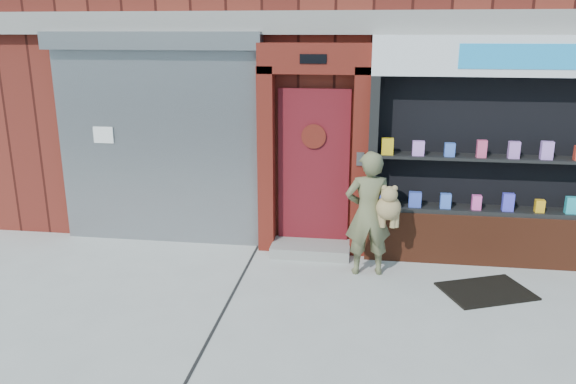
# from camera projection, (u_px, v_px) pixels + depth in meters

# --- Properties ---
(ground) EXTENTS (80.00, 80.00, 0.00)m
(ground) POSITION_uv_depth(u_px,v_px,m) (362.00, 315.00, 6.24)
(ground) COLOR #9E9E99
(ground) RESTS_ON ground
(shutter_bay) EXTENTS (3.10, 0.30, 3.04)m
(shutter_bay) POSITION_uv_depth(u_px,v_px,m) (157.00, 128.00, 8.01)
(shutter_bay) COLOR gray
(shutter_bay) RESTS_ON ground
(red_door_bay) EXTENTS (1.52, 0.58, 2.90)m
(red_door_bay) POSITION_uv_depth(u_px,v_px,m) (313.00, 151.00, 7.71)
(red_door_bay) COLOR #5B160F
(red_door_bay) RESTS_ON ground
(pharmacy_bay) EXTENTS (3.50, 0.41, 3.00)m
(pharmacy_bay) POSITION_uv_depth(u_px,v_px,m) (502.00, 164.00, 7.35)
(pharmacy_bay) COLOR #5B2715
(pharmacy_bay) RESTS_ON ground
(woman) EXTENTS (0.73, 0.48, 1.62)m
(woman) POSITION_uv_depth(u_px,v_px,m) (370.00, 213.00, 7.11)
(woman) COLOR #616341
(woman) RESTS_ON ground
(doormat) EXTENTS (1.21, 1.05, 0.03)m
(doormat) POSITION_uv_depth(u_px,v_px,m) (486.00, 291.00, 6.79)
(doormat) COLOR black
(doormat) RESTS_ON ground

